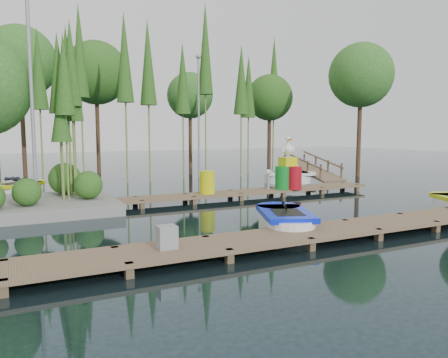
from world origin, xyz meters
name	(u,v)px	position (x,y,z in m)	size (l,w,h in m)	color
ground_plane	(217,213)	(0.00, 0.00, 0.00)	(90.00, 90.00, 0.00)	#1C2E34
near_dock	(295,235)	(0.00, -4.50, 0.23)	(18.00, 1.50, 0.50)	brown
far_dock	(213,195)	(1.00, 2.50, 0.23)	(15.00, 1.20, 0.50)	brown
island	(6,119)	(-6.30, 3.29, 3.18)	(6.20, 4.20, 6.75)	gray
tree_screen	(94,66)	(-2.04, 10.60, 6.12)	(34.42, 18.53, 10.31)	#412C1C
lamp_island	(31,85)	(-5.50, 2.50, 4.26)	(0.30, 0.30, 7.25)	gray
lamp_rear	(199,106)	(4.00, 11.00, 4.26)	(0.30, 0.30, 7.25)	gray
ramp	(312,170)	(9.00, 6.50, 0.59)	(1.50, 3.94, 1.49)	brown
boat_blue	(285,222)	(0.53, -3.26, 0.28)	(2.21, 3.11, 0.96)	white
boat_yellow_far	(17,189)	(-6.03, 7.49, 0.28)	(2.78, 2.53, 1.31)	white
boat_white_far	(289,177)	(7.10, 6.07, 0.29)	(3.03, 2.36, 1.31)	white
utility_cabinet	(167,237)	(-3.33, -4.50, 0.55)	(0.41, 0.34, 0.50)	gray
yellow_barrel	(207,182)	(0.74, 2.50, 0.76)	(0.61, 0.61, 0.91)	#C9D10B
drum_cluster	(289,173)	(4.53, 2.34, 0.96)	(1.30, 1.19, 2.24)	#0D7A21
seagull_post	(268,176)	(3.59, 2.50, 0.88)	(0.53, 0.29, 0.86)	gray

